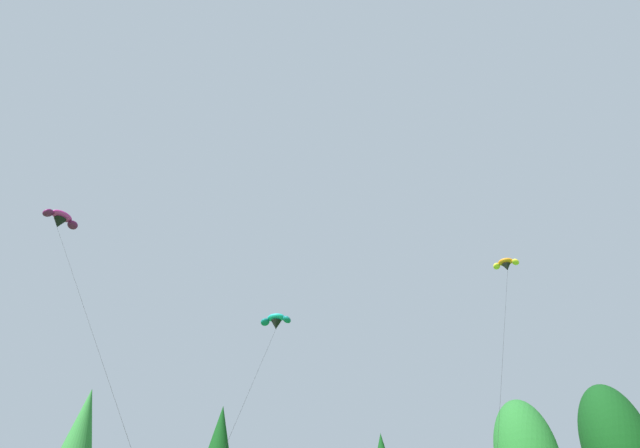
% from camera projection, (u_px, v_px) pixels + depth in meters
% --- Properties ---
extents(parafoil_kite_high_magenta, '(15.52, 16.12, 23.52)m').
position_uv_depth(parafoil_kite_high_magenta, '(60.00, 220.00, 38.74)').
color(parafoil_kite_high_magenta, '#D12893').
extents(parafoil_kite_mid_orange, '(14.27, 14.45, 23.16)m').
position_uv_depth(parafoil_kite_mid_orange, '(506.00, 264.00, 45.66)').
color(parafoil_kite_mid_orange, orange).
extents(parafoil_kite_far_teal, '(5.34, 15.04, 15.48)m').
position_uv_depth(parafoil_kite_far_teal, '(276.00, 321.00, 36.44)').
color(parafoil_kite_far_teal, teal).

